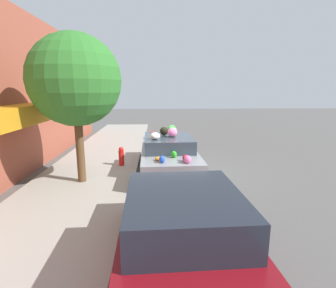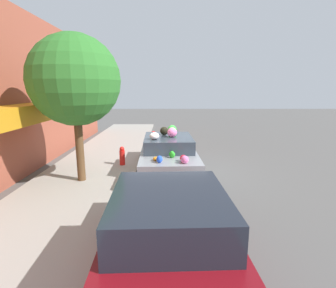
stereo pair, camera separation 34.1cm
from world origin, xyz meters
name	(u,v)px [view 2 (the right image)]	position (x,y,z in m)	size (l,w,h in m)	color
ground_plane	(168,172)	(0.00, 0.00, 0.00)	(60.00, 60.00, 0.00)	#565451
sidewalk_curb	(92,171)	(0.00, 2.70, 0.06)	(24.00, 3.20, 0.13)	#9E998E
building_facade	(19,95)	(-0.07, 4.92, 2.73)	(18.00, 1.20, 5.52)	#9E4C38
street_tree	(75,81)	(-1.11, 2.69, 3.15)	(2.64, 2.64, 4.36)	brown
fire_hydrant	(122,156)	(0.55, 1.69, 0.47)	(0.20, 0.20, 0.70)	red
art_car	(168,153)	(-0.02, -0.01, 0.73)	(4.60, 1.96, 1.66)	gray
parked_car_plain	(169,235)	(-5.31, 0.00, 0.75)	(4.36, 1.99, 1.49)	maroon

